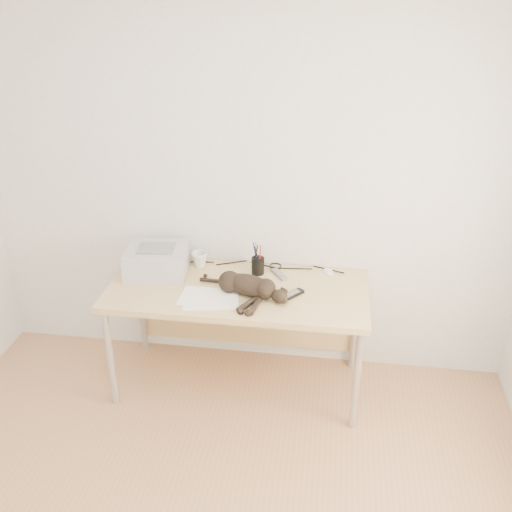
% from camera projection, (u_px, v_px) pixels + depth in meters
% --- Properties ---
extents(wall_back, '(3.50, 0.00, 3.50)m').
position_uv_depth(wall_back, '(246.00, 182.00, 3.57)').
color(wall_back, white).
rests_on(wall_back, floor).
extents(desk, '(1.60, 0.70, 0.74)m').
position_uv_depth(desk, '(240.00, 299.00, 3.64)').
color(desk, tan).
rests_on(desk, floor).
extents(printer, '(0.41, 0.36, 0.18)m').
position_uv_depth(printer, '(157.00, 261.00, 3.64)').
color(printer, '#B0B0B5').
rests_on(printer, desk).
extents(papers, '(0.37, 0.28, 0.01)m').
position_uv_depth(papers, '(209.00, 299.00, 3.38)').
color(papers, white).
rests_on(papers, desk).
extents(cat, '(0.58, 0.39, 0.14)m').
position_uv_depth(cat, '(246.00, 286.00, 3.41)').
color(cat, black).
rests_on(cat, desk).
extents(mug, '(0.14, 0.14, 0.10)m').
position_uv_depth(mug, '(200.00, 259.00, 3.74)').
color(mug, silver).
rests_on(mug, desk).
extents(pen_cup, '(0.08, 0.08, 0.21)m').
position_uv_depth(pen_cup, '(258.00, 265.00, 3.64)').
color(pen_cup, black).
rests_on(pen_cup, desk).
extents(remote_grey, '(0.13, 0.16, 0.02)m').
position_uv_depth(remote_grey, '(279.00, 274.00, 3.64)').
color(remote_grey, slate).
rests_on(remote_grey, desk).
extents(remote_black, '(0.15, 0.16, 0.02)m').
position_uv_depth(remote_black, '(292.00, 295.00, 3.41)').
color(remote_black, black).
rests_on(remote_black, desk).
extents(mouse, '(0.09, 0.12, 0.03)m').
position_uv_depth(mouse, '(328.00, 270.00, 3.67)').
color(mouse, white).
rests_on(mouse, desk).
extents(cable_tangle, '(1.36, 0.08, 0.01)m').
position_uv_depth(cable_tangle, '(246.00, 264.00, 3.77)').
color(cable_tangle, black).
rests_on(cable_tangle, desk).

